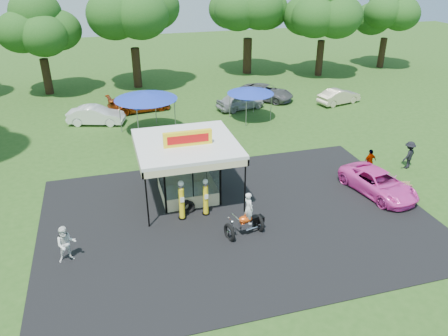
{
  "coord_description": "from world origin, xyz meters",
  "views": [
    {
      "loc": [
        -5.96,
        -16.44,
        12.62
      ],
      "look_at": [
        -0.15,
        4.0,
        2.02
      ],
      "focal_mm": 35.0,
      "sensor_mm": 36.0,
      "label": 1
    }
  ],
  "objects": [
    {
      "name": "asphalt_apron",
      "position": [
        0.0,
        2.0,
        0.02
      ],
      "size": [
        20.0,
        14.0,
        0.04
      ],
      "primitive_type": "cube",
      "color": "black",
      "rests_on": "ground"
    },
    {
      "name": "motorcycle",
      "position": [
        0.04,
        0.56,
        0.93
      ],
      "size": [
        2.1,
        1.34,
        2.39
      ],
      "rotation": [
        0.0,
        0.0,
        0.23
      ],
      "color": "black",
      "rests_on": "ground"
    },
    {
      "name": "gas_pump_right",
      "position": [
        -1.49,
        2.82,
        1.02
      ],
      "size": [
        0.4,
        0.4,
        2.13
      ],
      "color": "black",
      "rests_on": "ground"
    },
    {
      "name": "gas_station_kiosk",
      "position": [
        -2.0,
        4.99,
        1.78
      ],
      "size": [
        5.4,
        5.4,
        4.18
      ],
      "color": "white",
      "rests_on": "ground"
    },
    {
      "name": "spectator_east_b",
      "position": [
        9.55,
        4.73,
        0.8
      ],
      "size": [
        0.99,
        0.53,
        1.61
      ],
      "primitive_type": "imported",
      "rotation": [
        0.0,
        0.0,
        3.29
      ],
      "color": "gray",
      "rests_on": "ground"
    },
    {
      "name": "oak_far_e",
      "position": [
        17.64,
        27.65,
        6.82
      ],
      "size": [
        8.97,
        8.97,
        10.68
      ],
      "color": "black",
      "rests_on": "ground"
    },
    {
      "name": "ground",
      "position": [
        0.0,
        0.0,
        0.0
      ],
      "size": [
        120.0,
        120.0,
        0.0
      ],
      "primitive_type": "plane",
      "color": "#264C17",
      "rests_on": "ground"
    },
    {
      "name": "spare_tires",
      "position": [
        -2.41,
        3.28,
        0.36
      ],
      "size": [
        0.89,
        0.61,
        0.73
      ],
      "rotation": [
        0.0,
        0.0,
        0.15
      ],
      "color": "black",
      "rests_on": "ground"
    },
    {
      "name": "oak_far_c",
      "position": [
        -2.43,
        28.45,
        7.11
      ],
      "size": [
        9.51,
        9.51,
        11.21
      ],
      "color": "black",
      "rests_on": "ground"
    },
    {
      "name": "bg_car_c",
      "position": [
        5.56,
        18.83,
        0.74
      ],
      "size": [
        4.61,
        2.73,
        1.47
      ],
      "primitive_type": "imported",
      "rotation": [
        0.0,
        0.0,
        1.82
      ],
      "color": "#A2A3A6",
      "rests_on": "ground"
    },
    {
      "name": "tent_west",
      "position": [
        -2.99,
        15.28,
        2.97
      ],
      "size": [
        4.7,
        4.7,
        3.28
      ],
      "rotation": [
        0.0,
        0.0,
        0.36
      ],
      "color": "gray",
      "rests_on": "ground"
    },
    {
      "name": "oak_far_d",
      "position": [
        10.22,
        30.82,
        6.9
      ],
      "size": [
        9.09,
        9.09,
        10.82
      ],
      "color": "black",
      "rests_on": "ground"
    },
    {
      "name": "pink_sedan",
      "position": [
        8.59,
        2.31,
        0.67
      ],
      "size": [
        3.11,
        5.19,
        1.35
      ],
      "primitive_type": "imported",
      "rotation": [
        0.0,
        0.0,
        0.19
      ],
      "color": "#FF45BE",
      "rests_on": "ground"
    },
    {
      "name": "gas_pump_left",
      "position": [
        -2.78,
        2.74,
        1.08
      ],
      "size": [
        0.42,
        0.42,
        2.26
      ],
      "color": "black",
      "rests_on": "ground"
    },
    {
      "name": "a_frame_sign",
      "position": [
        9.81,
        1.48,
        0.47
      ],
      "size": [
        0.56,
        0.61,
        0.92
      ],
      "rotation": [
        0.0,
        0.0,
        -0.35
      ],
      "color": "#593819",
      "rests_on": "ground"
    },
    {
      "name": "bg_car_b",
      "position": [
        -3.08,
        20.8,
        0.79
      ],
      "size": [
        5.69,
        2.99,
        1.57
      ],
      "primitive_type": "imported",
      "rotation": [
        0.0,
        0.0,
        1.72
      ],
      "color": "#91330B",
      "rests_on": "ground"
    },
    {
      "name": "oak_far_f",
      "position": [
        26.61,
        29.12,
        5.98
      ],
      "size": [
        7.73,
        7.73,
        9.32
      ],
      "color": "black",
      "rests_on": "ground"
    },
    {
      "name": "bg_car_a",
      "position": [
        -6.78,
        18.46,
        0.74
      ],
      "size": [
        4.74,
        2.79,
        1.48
      ],
      "primitive_type": "imported",
      "rotation": [
        0.0,
        0.0,
        1.28
      ],
      "color": "white",
      "rests_on": "ground"
    },
    {
      "name": "spectator_west",
      "position": [
        -8.39,
        0.77,
        0.9
      ],
      "size": [
        0.97,
        0.8,
        1.8
      ],
      "primitive_type": "imported",
      "rotation": [
        0.0,
        0.0,
        0.15
      ],
      "color": "white",
      "rests_on": "ground"
    },
    {
      "name": "spectator_east_a",
      "position": [
        12.35,
        4.69,
        0.91
      ],
      "size": [
        1.36,
        1.14,
        1.83
      ],
      "primitive_type": "imported",
      "rotation": [
        0.0,
        0.0,
        3.61
      ],
      "color": "black",
      "rests_on": "ground"
    },
    {
      "name": "bg_car_e",
      "position": [
        14.72,
        17.81,
        0.68
      ],
      "size": [
        4.37,
        2.42,
        1.36
      ],
      "primitive_type": "imported",
      "rotation": [
        0.0,
        0.0,
        1.82
      ],
      "color": "beige",
      "rests_on": "ground"
    },
    {
      "name": "bg_car_d",
      "position": [
        8.65,
        20.73,
        0.72
      ],
      "size": [
        5.42,
        5.27,
        1.44
      ],
      "primitive_type": "imported",
      "rotation": [
        0.0,
        0.0,
        0.82
      ],
      "color": "#565659",
      "rests_on": "ground"
    },
    {
      "name": "tent_east",
      "position": [
        5.55,
        16.15,
        2.41
      ],
      "size": [
        3.81,
        3.81,
        2.66
      ],
      "rotation": [
        0.0,
        0.0,
        0.27
      ],
      "color": "gray",
      "rests_on": "ground"
    },
    {
      "name": "kiosk_car",
      "position": [
        -2.0,
        7.2,
        0.48
      ],
      "size": [
        2.82,
        1.13,
        0.96
      ],
      "primitive_type": "imported",
      "rotation": [
        0.0,
        0.0,
        1.57
      ],
      "color": "yellow",
      "rests_on": "ground"
    },
    {
      "name": "oak_far_b",
      "position": [
        -11.07,
        28.44,
        6.01
      ],
      "size": [
        7.89,
        7.89,
        9.42
      ],
      "color": "black",
      "rests_on": "ground"
    }
  ]
}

